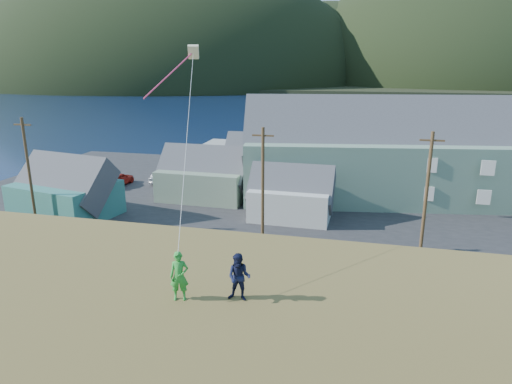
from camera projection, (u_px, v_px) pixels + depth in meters
ground at (255, 261)px, 34.05m from camera, size 900.00×900.00×0.00m
grass_strip at (248, 272)px, 32.17m from camera, size 110.00×8.00×0.10m
waterfront_lot at (291, 197)px, 49.93m from camera, size 72.00×36.00×0.12m
wharf at (277, 152)px, 72.66m from camera, size 26.00×14.00×0.90m
far_shore at (357, 79)px, 342.29m from camera, size 900.00×320.00×2.00m
far_hills at (413, 81)px, 286.78m from camera, size 760.00×265.00×143.00m
lodge at (424, 153)px, 47.84m from camera, size 38.83×16.41×13.24m
shed_teal at (65, 190)px, 42.90m from camera, size 10.21×8.06×7.25m
shed_palegreen_near at (204, 175)px, 48.63m from camera, size 9.70×6.26×6.94m
shed_white at (291, 194)px, 42.49m from camera, size 7.91×5.36×6.23m
shed_palegreen_far at (261, 154)px, 60.71m from camera, size 9.52×5.54×6.32m
utility_poles at (225, 189)px, 34.67m from camera, size 31.96×0.24×9.82m
parked_cars at (215, 179)px, 54.27m from camera, size 21.44×13.67×1.57m
kite_flyer_green at (179, 276)px, 14.01m from camera, size 0.66×0.52×1.58m
kite_flyer_navy at (239, 277)px, 13.99m from camera, size 0.75×0.58×1.53m
kite_rig at (190, 58)px, 19.27m from camera, size 1.67×3.95×9.68m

